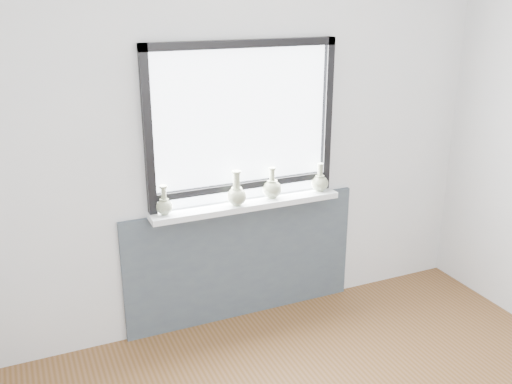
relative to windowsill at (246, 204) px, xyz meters
name	(u,v)px	position (x,y,z in m)	size (l,w,h in m)	color
back_wall	(240,140)	(0.00, 0.10, 0.42)	(3.60, 0.02, 2.60)	silver
apron_panel	(243,261)	(0.00, 0.07, -0.45)	(1.70, 0.03, 0.86)	#415058
windowsill	(246,204)	(0.00, 0.00, 0.00)	(1.32, 0.18, 0.04)	white
window	(242,120)	(0.00, 0.06, 0.56)	(1.30, 0.06, 1.05)	black
vase_a	(164,205)	(-0.56, 0.00, 0.08)	(0.11, 0.11, 0.19)	#969F7E
vase_b	(237,194)	(-0.08, -0.03, 0.10)	(0.13, 0.13, 0.23)	#969F7E
vase_c	(272,188)	(0.19, 0.01, 0.09)	(0.13, 0.13, 0.21)	#969F7E
vase_d	(320,182)	(0.56, 0.00, 0.09)	(0.12, 0.12, 0.20)	#969F7E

